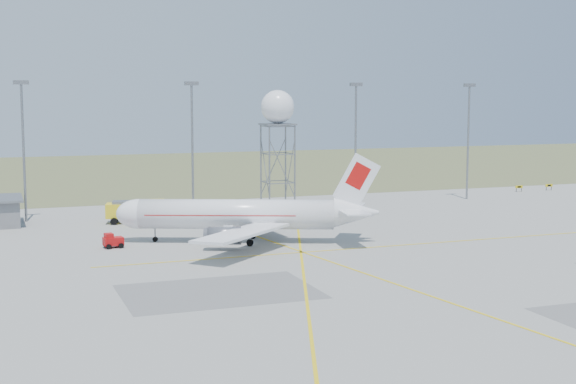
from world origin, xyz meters
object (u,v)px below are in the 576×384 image
object	(u,v)px
airliner_main	(241,215)
fire_truck	(137,212)
baggage_tug	(113,242)
radar_tower	(278,143)

from	to	relation	value
airliner_main	fire_truck	bearing A→B (deg)	-42.64
fire_truck	baggage_tug	distance (m)	19.25
baggage_tug	radar_tower	bearing A→B (deg)	32.35
airliner_main	fire_truck	world-z (taller)	airliner_main
radar_tower	fire_truck	xyz separation A→B (m)	(-23.49, -5.41, -9.18)
fire_truck	baggage_tug	size ratio (longest dim) A/B	3.55
radar_tower	baggage_tug	world-z (taller)	radar_tower
airliner_main	radar_tower	xyz separation A→B (m)	(13.99, 25.45, 7.33)
fire_truck	baggage_tug	bearing A→B (deg)	-94.27
radar_tower	fire_truck	world-z (taller)	radar_tower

